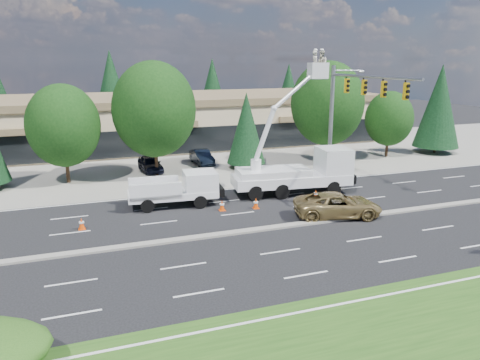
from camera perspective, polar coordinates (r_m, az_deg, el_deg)
name	(u,v)px	position (r m, az deg, el deg)	size (l,w,h in m)	color
ground	(257,231)	(26.75, 2.05, -6.18)	(140.00, 140.00, 0.00)	black
concrete_apron	(179,161)	(45.20, -7.45, 2.33)	(140.00, 22.00, 0.01)	gray
road_median	(257,230)	(26.73, 2.05, -6.06)	(120.00, 0.55, 0.12)	gray
strip_mall	(159,119)	(54.40, -9.87, 7.31)	(50.40, 15.40, 5.50)	#C6B388
tree_front_c	(63,126)	(38.52, -20.73, 6.21)	(5.56, 5.56, 7.71)	#332114
tree_front_d	(154,109)	(38.93, -10.43, 8.46)	(6.78, 6.78, 9.40)	#332114
tree_front_e	(246,128)	(41.24, 0.77, 6.35)	(3.40, 3.40, 6.71)	#332114
tree_front_f	(327,104)	(44.46, 10.60, 9.15)	(6.75, 6.75, 9.37)	#332114
tree_front_g	(389,119)	(48.53, 17.72, 7.14)	(4.68, 4.68, 6.49)	#332114
tree_front_h	(439,106)	(52.28, 23.10, 8.30)	(4.57, 4.57, 9.01)	#332114
tree_back_b	(111,88)	(65.52, -15.40, 10.74)	(5.41, 5.41, 10.67)	#332114
tree_back_c	(213,90)	(68.16, -3.37, 10.88)	(4.88, 4.88, 9.62)	#332114
tree_back_d	(288,91)	(72.52, 5.92, 10.72)	(4.49, 4.49, 8.85)	#332114
signal_mast	(347,106)	(36.11, 12.93, 8.76)	(2.76, 10.16, 9.00)	gray
utility_pickup	(179,192)	(31.22, -7.40, -1.47)	(5.99, 2.71, 2.23)	white
bucket_truck	(301,165)	(33.84, 7.41, 1.85)	(8.74, 3.64, 10.15)	white
traffic_cone_a	(82,224)	(28.31, -18.75, -5.06)	(0.40, 0.40, 0.70)	#E24407
traffic_cone_b	(222,205)	(30.11, -2.21, -3.11)	(0.40, 0.40, 0.70)	#E24407
traffic_cone_c	(256,203)	(30.52, 1.94, -2.86)	(0.40, 0.40, 0.70)	#E24407
traffic_cone_d	(316,195)	(32.86, 9.22, -1.77)	(0.40, 0.40, 0.70)	#E24407
minivan	(338,205)	(29.46, 11.83, -2.99)	(2.48, 5.37, 1.49)	#9C834B
parked_car_west	(150,164)	(41.27, -10.88, 1.97)	(1.60, 3.97, 1.35)	black
parked_car_east	(202,157)	(43.46, -4.68, 2.80)	(1.41, 4.06, 1.34)	black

